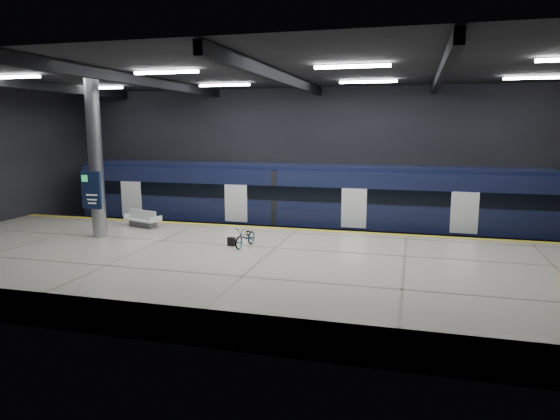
% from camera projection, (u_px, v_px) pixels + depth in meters
% --- Properties ---
extents(ground, '(30.00, 30.00, 0.00)m').
position_uv_depth(ground, '(282.00, 268.00, 20.96)').
color(ground, black).
rests_on(ground, ground).
extents(room_shell, '(30.10, 16.10, 8.05)m').
position_uv_depth(room_shell, '(282.00, 130.00, 20.02)').
color(room_shell, black).
rests_on(room_shell, ground).
extents(platform, '(30.00, 11.00, 1.10)m').
position_uv_depth(platform, '(265.00, 271.00, 18.49)').
color(platform, beige).
rests_on(platform, ground).
extents(safety_strip, '(30.00, 0.40, 0.01)m').
position_uv_depth(safety_strip, '(297.00, 229.00, 23.39)').
color(safety_strip, gold).
rests_on(safety_strip, platform).
extents(rails, '(30.00, 1.52, 0.16)m').
position_uv_depth(rails, '(309.00, 238.00, 26.18)').
color(rails, gray).
rests_on(rails, ground).
extents(train, '(29.40, 2.84, 3.79)m').
position_uv_depth(train, '(334.00, 202.00, 25.53)').
color(train, black).
rests_on(train, ground).
extents(bench, '(2.01, 1.32, 0.82)m').
position_uv_depth(bench, '(143.00, 221.00, 23.95)').
color(bench, '#595B60').
rests_on(bench, platform).
extents(bicycle, '(0.79, 1.63, 0.82)m').
position_uv_depth(bicycle, '(245.00, 237.00, 19.92)').
color(bicycle, '#99999E').
rests_on(bicycle, platform).
extents(pannier_bag, '(0.34, 0.25, 0.35)m').
position_uv_depth(pannier_bag, '(231.00, 242.00, 20.11)').
color(pannier_bag, black).
rests_on(pannier_bag, platform).
extents(info_column, '(0.90, 0.78, 6.90)m').
position_uv_depth(info_column, '(95.00, 160.00, 21.30)').
color(info_column, '#9EA0A5').
rests_on(info_column, platform).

